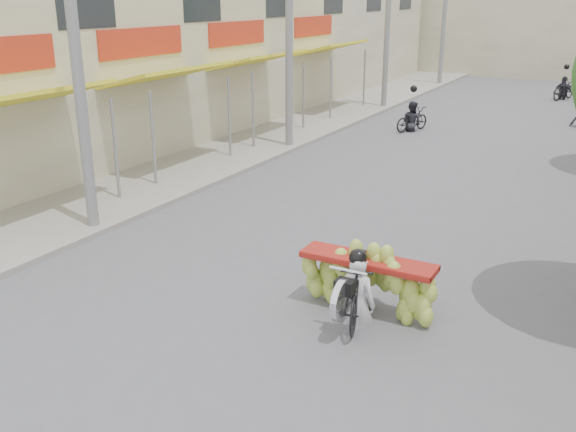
{
  "coord_description": "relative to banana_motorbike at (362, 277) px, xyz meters",
  "views": [
    {
      "loc": [
        4.61,
        -6.56,
        4.88
      ],
      "look_at": [
        -0.59,
        3.04,
        1.1
      ],
      "focal_mm": 40.0,
      "sensor_mm": 36.0,
      "label": 1
    }
  ],
  "objects": [
    {
      "name": "far_building",
      "position": [
        -1.26,
        35.93,
        2.81
      ],
      "size": [
        20.0,
        6.0,
        7.0
      ],
      "primitive_type": "cube",
      "color": "#BCB594",
      "rests_on": "ground"
    },
    {
      "name": "shophouse_row_left",
      "position": [
        -13.25,
        11.91,
        2.31
      ],
      "size": [
        9.77,
        40.0,
        6.0
      ],
      "color": "#BCB594",
      "rests_on": "ground"
    },
    {
      "name": "utility_pole_back",
      "position": [
        -6.66,
        27.93,
        3.34
      ],
      "size": [
        0.6,
        0.24,
        8.0
      ],
      "color": "slate",
      "rests_on": "ground"
    },
    {
      "name": "utility_pole_mid",
      "position": [
        -6.66,
        9.93,
        3.34
      ],
      "size": [
        0.6,
        0.24,
        8.0
      ],
      "color": "slate",
      "rests_on": "ground"
    },
    {
      "name": "bg_motorbike_c",
      "position": [
        0.15,
        25.51,
        0.08
      ],
      "size": [
        1.23,
        1.9,
        1.95
      ],
      "color": "black",
      "rests_on": "ground"
    },
    {
      "name": "bg_motorbike_a",
      "position": [
        -3.95,
        14.63,
        0.06
      ],
      "size": [
        1.13,
        1.69,
        1.95
      ],
      "color": "black",
      "rests_on": "ground"
    },
    {
      "name": "utility_pole_near",
      "position": [
        -6.66,
        0.93,
        3.34
      ],
      "size": [
        0.6,
        0.24,
        8.0
      ],
      "color": "slate",
      "rests_on": "ground"
    },
    {
      "name": "banana_motorbike",
      "position": [
        0.0,
        0.0,
        0.0
      ],
      "size": [
        2.2,
        1.92,
        2.06
      ],
      "color": "black",
      "rests_on": "ground"
    },
    {
      "name": "utility_pole_far",
      "position": [
        -6.66,
        18.93,
        3.34
      ],
      "size": [
        0.6,
        0.24,
        8.0
      ],
      "color": "slate",
      "rests_on": "ground"
    },
    {
      "name": "ground",
      "position": [
        -1.26,
        -2.07,
        -0.69
      ],
      "size": [
        120.0,
        120.0,
        0.0
      ],
      "primitive_type": "plane",
      "color": "#535358",
      "rests_on": "ground"
    },
    {
      "name": "sidewalk_left",
      "position": [
        -8.26,
        12.93,
        -0.63
      ],
      "size": [
        4.0,
        60.0,
        0.12
      ],
      "primitive_type": "cube",
      "color": "gray",
      "rests_on": "ground"
    }
  ]
}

